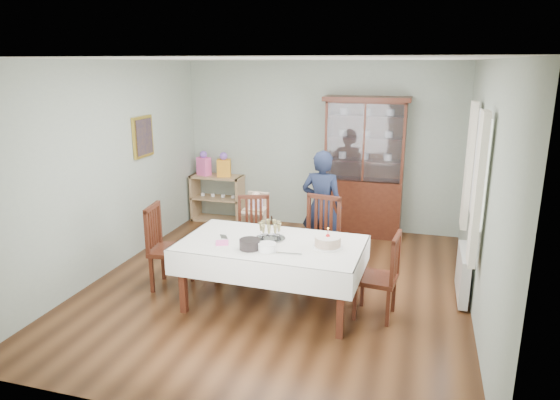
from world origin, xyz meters
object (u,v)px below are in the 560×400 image
at_px(high_chair, 256,231).
at_px(birthday_cake, 328,242).
at_px(china_cabinet, 364,165).
at_px(gift_bag_orange, 224,166).
at_px(chair_end_left, 170,263).
at_px(sideboard, 218,198).
at_px(chair_far_right, 317,256).
at_px(gift_bag_pink, 204,164).
at_px(chair_end_right, 377,292).
at_px(champagne_tray, 270,234).
at_px(chair_far_left, 254,249).
at_px(woman, 322,207).
at_px(dining_table, 272,274).

height_order(high_chair, birthday_cake, birthday_cake).
height_order(china_cabinet, gift_bag_orange, china_cabinet).
bearing_deg(chair_end_left, sideboard, 2.66).
bearing_deg(chair_far_right, gift_bag_pink, 151.46).
height_order(birthday_cake, gift_bag_pink, gift_bag_pink).
bearing_deg(china_cabinet, gift_bag_orange, 179.96).
bearing_deg(chair_end_right, birthday_cake, -77.67).
bearing_deg(champagne_tray, sideboard, 123.55).
bearing_deg(gift_bag_pink, chair_far_left, -50.23).
bearing_deg(high_chair, woman, 5.14).
distance_m(chair_end_right, champagne_tray, 1.32).
relative_size(sideboard, high_chair, 0.96).
relative_size(dining_table, chair_far_right, 1.93).
xyz_separation_m(chair_far_left, champagne_tray, (0.49, -0.85, 0.54)).
height_order(chair_end_right, champagne_tray, champagne_tray).
height_order(sideboard, woman, woman).
distance_m(chair_far_left, gift_bag_pink, 2.49).
relative_size(champagne_tray, gift_bag_orange, 0.82).
relative_size(sideboard, gift_bag_pink, 2.15).
bearing_deg(gift_bag_orange, chair_end_right, -43.31).
bearing_deg(chair_far_right, gift_bag_orange, 146.73).
bearing_deg(gift_bag_orange, sideboard, 172.00).
height_order(china_cabinet, sideboard, china_cabinet).
bearing_deg(chair_end_left, china_cabinet, -45.31).
xyz_separation_m(chair_end_right, high_chair, (-1.82, 1.33, 0.08)).
distance_m(chair_end_left, birthday_cake, 2.02).
bearing_deg(chair_far_left, chair_end_right, -44.60).
distance_m(high_chair, champagne_tray, 1.54).
bearing_deg(woman, chair_end_right, 127.95).
bearing_deg(gift_bag_orange, woman, -33.51).
bearing_deg(china_cabinet, gift_bag_pink, 179.97).
distance_m(gift_bag_pink, gift_bag_orange, 0.37).
height_order(china_cabinet, woman, china_cabinet).
height_order(high_chair, gift_bag_pink, gift_bag_pink).
distance_m(sideboard, chair_far_right, 2.93).
height_order(champagne_tray, gift_bag_pink, gift_bag_pink).
height_order(woman, high_chair, woman).
bearing_deg(gift_bag_orange, chair_far_right, -43.53).
relative_size(woman, gift_bag_pink, 3.72).
distance_m(chair_far_left, gift_bag_orange, 2.29).
distance_m(chair_far_right, chair_end_right, 1.11).
height_order(chair_far_right, gift_bag_pink, gift_bag_pink).
relative_size(high_chair, gift_bag_pink, 2.24).
xyz_separation_m(high_chair, champagne_tray, (0.62, -1.33, 0.46)).
distance_m(chair_far_right, woman, 0.79).
bearing_deg(sideboard, champagne_tray, -56.45).
relative_size(sideboard, chair_end_left, 0.88).
xyz_separation_m(chair_end_left, gift_bag_pink, (-0.73, 2.63, 0.68)).
height_order(chair_end_right, high_chair, chair_end_right).
bearing_deg(woman, chair_end_left, 45.09).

